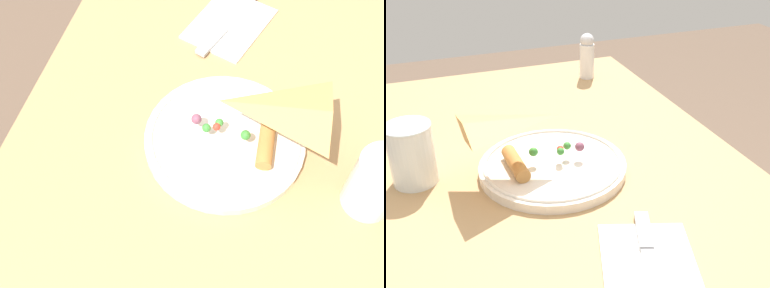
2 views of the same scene
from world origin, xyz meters
The scene contains 6 objects.
dining_table centered at (0.00, 0.00, 0.63)m, with size 1.04×0.68×0.76m.
plate_pizza centered at (0.00, 0.00, 0.78)m, with size 0.25×0.25×0.05m.
milk_glass centered at (-0.05, -0.22, 0.81)m, with size 0.07×0.07×0.10m.
napkin_folded centered at (0.26, 0.05, 0.76)m, with size 0.19×0.17×0.00m.
butter_knife centered at (0.25, 0.05, 0.77)m, with size 0.20×0.09×0.01m.
salt_shaker centered at (-0.39, 0.22, 0.82)m, with size 0.04×0.04×0.11m.
Camera 2 is at (0.67, -0.20, 1.20)m, focal length 45.00 mm.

